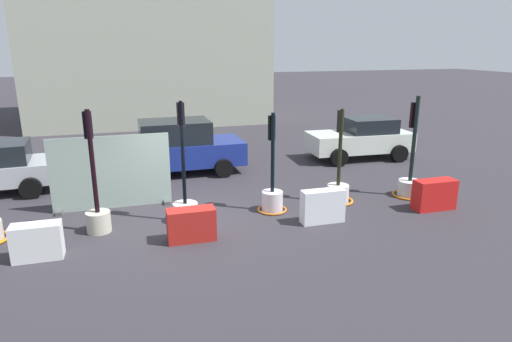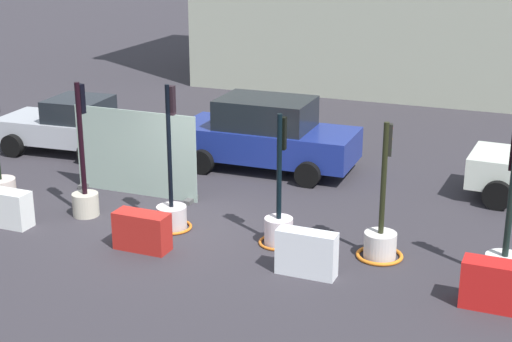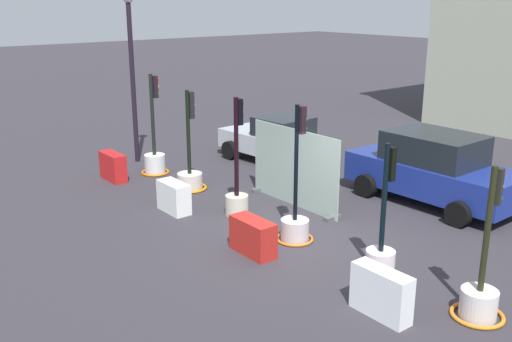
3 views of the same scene
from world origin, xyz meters
TOP-DOWN VIEW (x-y plane):
  - ground_plane at (0.00, 0.00)m, footprint 120.00×120.00m
  - traffic_light_1 at (-4.59, 0.20)m, footprint 0.95×0.95m
  - traffic_light_2 at (-2.12, 0.02)m, footprint 0.58×0.58m
  - traffic_light_3 at (-0.01, 0.05)m, footprint 0.85×0.85m
  - traffic_light_4 at (2.37, 0.12)m, footprint 0.81×0.81m
  - traffic_light_5 at (4.41, 0.24)m, footprint 0.91×0.91m
  - traffic_light_6 at (6.70, 0.09)m, footprint 0.97×0.97m
  - construction_barrier_1 at (-3.30, -1.12)m, footprint 1.00×0.46m
  - construction_barrier_2 at (-0.04, -1.14)m, footprint 1.11×0.48m
  - construction_barrier_3 at (3.33, -1.03)m, footprint 1.12×0.38m
  - construction_barrier_4 at (6.67, -1.06)m, footprint 1.16×0.48m
  - car_blue_estate at (0.38, 4.62)m, footprint 4.60×2.32m
  - car_silver_hatchback at (-5.26, 4.04)m, footprint 3.92×2.36m
  - site_fence_panel at (-1.77, 1.61)m, footprint 3.17×0.50m

SIDE VIEW (x-z plane):
  - ground_plane at x=0.00m, z-range 0.00..0.00m
  - construction_barrier_2 at x=-0.04m, z-range 0.00..0.77m
  - construction_barrier_1 at x=-3.30m, z-range 0.00..0.78m
  - traffic_light_5 at x=4.41m, z-range -0.94..1.76m
  - construction_barrier_4 at x=6.67m, z-range 0.00..0.83m
  - traffic_light_1 at x=-4.59m, z-range -1.00..1.84m
  - construction_barrier_3 at x=3.33m, z-range 0.00..0.86m
  - traffic_light_6 at x=6.70m, z-range -1.02..1.97m
  - traffic_light_4 at x=2.37m, z-range -0.86..1.83m
  - traffic_light_3 at x=-0.01m, z-range -1.05..2.04m
  - traffic_light_2 at x=-2.12m, z-range -0.83..2.15m
  - car_silver_hatchback at x=-5.26m, z-range -0.02..1.52m
  - car_blue_estate at x=0.38m, z-range -0.01..1.85m
  - site_fence_panel at x=-1.77m, z-range -0.06..1.98m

